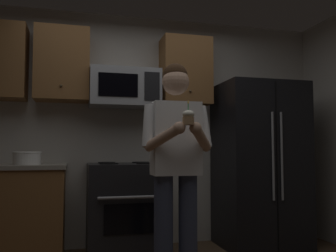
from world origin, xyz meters
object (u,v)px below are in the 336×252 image
microwave (125,88)px  person (176,158)px  refrigerator (260,164)px  oven_range (125,209)px  cupcake (188,117)px  bowl_large_white (27,158)px

microwave → person: 1.32m
refrigerator → person: bearing=-143.2°
refrigerator → oven_range: bearing=178.5°
microwave → person: microwave is taller
cupcake → bowl_large_white: bearing=133.7°
refrigerator → cupcake: size_ratio=10.35×
microwave → refrigerator: microwave is taller
bowl_large_white → cupcake: cupcake is taller
refrigerator → bowl_large_white: size_ratio=6.75×
cupcake → refrigerator: bearing=45.5°
oven_range → refrigerator: bearing=-1.5°
microwave → bowl_large_white: 1.21m
cupcake → person: bearing=90.0°
refrigerator → person: refrigerator is taller
person → oven_range: bearing=106.2°
oven_range → bowl_large_white: (-0.96, 0.01, 0.52)m
microwave → bowl_large_white: bearing=-173.2°
person → cupcake: size_ratio=10.13×
oven_range → microwave: size_ratio=1.26×
refrigerator → microwave: bearing=174.0°
microwave → cupcake: (0.28, -1.40, -0.43)m
microwave → cupcake: 1.49m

